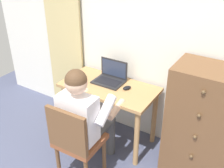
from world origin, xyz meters
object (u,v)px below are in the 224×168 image
(desk, at_px, (109,96))
(chair, at_px, (76,140))
(person_seated, at_px, (86,114))
(dresser, at_px, (202,123))
(computer_mouse, at_px, (127,88))
(desk_clock, at_px, (75,83))
(laptop, at_px, (110,77))

(desk, relative_size, chair, 1.19)
(desk, height_order, person_seated, person_seated)
(dresser, height_order, computer_mouse, dresser)
(desk, distance_m, person_seated, 0.53)
(desk_clock, bearing_deg, person_seated, -39.95)
(laptop, distance_m, desk_clock, 0.41)
(computer_mouse, bearing_deg, desk_clock, -135.28)
(desk, relative_size, computer_mouse, 10.67)
(chair, height_order, desk_clock, chair)
(desk, relative_size, laptop, 3.11)
(computer_mouse, distance_m, desk_clock, 0.59)
(desk, bearing_deg, laptop, 115.31)
(dresser, xyz_separation_m, chair, (-0.96, -0.77, -0.09))
(chair, bearing_deg, desk_clock, 128.21)
(dresser, height_order, desk_clock, dresser)
(dresser, xyz_separation_m, laptop, (-1.08, 0.04, 0.19))
(dresser, relative_size, chair, 1.33)
(dresser, xyz_separation_m, person_seated, (-0.97, -0.58, 0.09))
(laptop, relative_size, desk_clock, 3.81)
(laptop, bearing_deg, person_seated, -79.64)
(desk_clock, bearing_deg, computer_mouse, 21.87)
(dresser, bearing_deg, desk, -176.44)
(computer_mouse, bearing_deg, desk, -145.42)
(person_seated, height_order, desk_clock, person_seated)
(laptop, bearing_deg, dresser, -1.92)
(chair, xyz_separation_m, person_seated, (-0.01, 0.18, 0.18))
(chair, distance_m, person_seated, 0.26)
(chair, relative_size, desk_clock, 9.93)
(dresser, bearing_deg, computer_mouse, -178.46)
(dresser, distance_m, person_seated, 1.14)
(desk, height_order, desk_clock, desk_clock)
(desk_clock, bearing_deg, laptop, 43.21)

